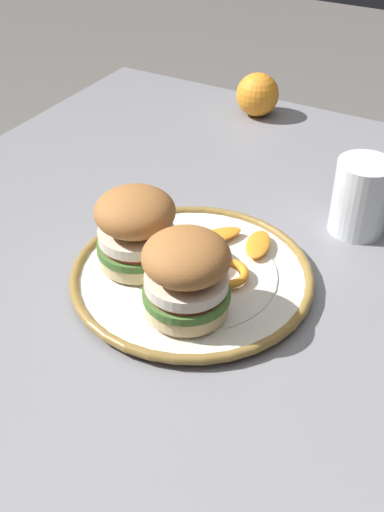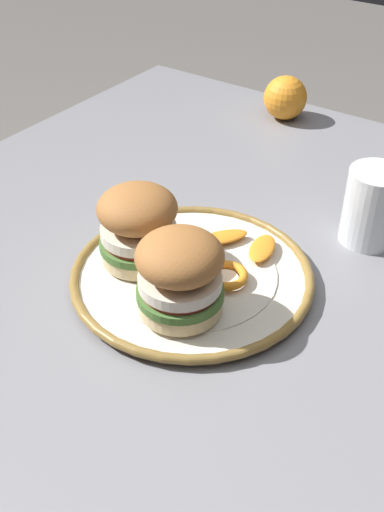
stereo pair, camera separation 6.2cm
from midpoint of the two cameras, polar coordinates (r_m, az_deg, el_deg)
name	(u,v)px [view 1 (the left image)]	position (r m, az deg, el deg)	size (l,w,h in m)	color
dining_table	(177,331)	(0.88, -3.41, -6.87)	(1.13, 0.93, 0.75)	gray
dinner_plate	(192,276)	(0.78, -2.26, -1.86)	(0.30, 0.30, 0.02)	silver
sandwich_half_left	(186,274)	(0.69, -3.08, -1.71)	(0.13, 0.13, 0.10)	beige
sandwich_half_right	(136,228)	(0.77, -7.41, 2.49)	(0.11, 0.11, 0.10)	beige
orange_peel_curled	(227,274)	(0.76, 0.87, -1.71)	(0.05, 0.05, 0.01)	orange
orange_peel_strip_long	(258,244)	(0.81, 3.86, 1.01)	(0.07, 0.04, 0.01)	orange
orange_peel_strip_short	(216,236)	(0.83, 0.07, 1.77)	(0.08, 0.06, 0.01)	orange
drinking_glass	(360,202)	(0.88, 13.06, 4.74)	(0.08, 0.08, 0.10)	white
whole_orange	(258,95)	(1.20, 4.46, 14.36)	(0.08, 0.08, 0.08)	orange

